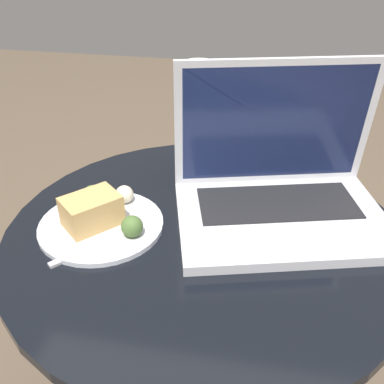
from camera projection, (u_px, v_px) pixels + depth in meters
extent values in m
cylinder|color=black|center=(202.00, 335.00, 0.93)|extent=(0.08, 0.08, 0.51)
cylinder|color=black|center=(204.00, 234.00, 0.80)|extent=(0.70, 0.70, 0.02)
cube|color=silver|center=(282.00, 219.00, 0.80)|extent=(0.43, 0.34, 0.02)
cube|color=black|center=(277.00, 203.00, 0.83)|extent=(0.31, 0.20, 0.00)
cube|color=silver|center=(274.00, 124.00, 0.83)|extent=(0.37, 0.14, 0.25)
cube|color=#19234C|center=(275.00, 125.00, 0.83)|extent=(0.34, 0.12, 0.23)
cylinder|color=gold|center=(199.00, 129.00, 0.92)|extent=(0.07, 0.07, 0.20)
cylinder|color=white|center=(199.00, 72.00, 0.86)|extent=(0.07, 0.07, 0.03)
cylinder|color=silver|center=(101.00, 225.00, 0.80)|extent=(0.22, 0.22, 0.01)
cube|color=tan|center=(92.00, 211.00, 0.78)|extent=(0.11, 0.11, 0.05)
sphere|color=#4C6B33|center=(132.00, 226.00, 0.75)|extent=(0.04, 0.04, 0.04)
sphere|color=beige|center=(124.00, 194.00, 0.84)|extent=(0.03, 0.03, 0.03)
sphere|color=#4C6B33|center=(92.00, 194.00, 0.84)|extent=(0.03, 0.03, 0.03)
cube|color=#B2B2B7|center=(84.00, 251.00, 0.74)|extent=(0.09, 0.10, 0.00)
cube|color=#B2B2B7|center=(129.00, 232.00, 0.78)|extent=(0.05, 0.05, 0.00)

